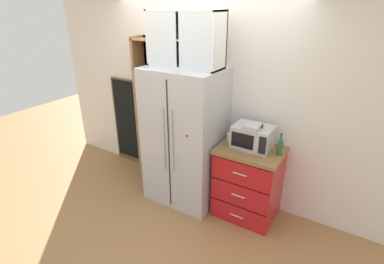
# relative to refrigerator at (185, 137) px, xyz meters

# --- Properties ---
(ground_plane) EXTENTS (10.66, 10.66, 0.00)m
(ground_plane) POSITION_rel_refrigerator_xyz_m (-0.00, 0.01, -0.88)
(ground_plane) COLOR #9E7042
(wall_back_cream) EXTENTS (4.96, 0.10, 2.55)m
(wall_back_cream) POSITION_rel_refrigerator_xyz_m (-0.00, 0.41, 0.39)
(wall_back_cream) COLOR silver
(wall_back_cream) RESTS_ON ground
(refrigerator) EXTENTS (0.91, 0.73, 1.76)m
(refrigerator) POSITION_rel_refrigerator_xyz_m (0.00, 0.00, 0.00)
(refrigerator) COLOR #B7BABF
(refrigerator) RESTS_ON ground
(pantry_shelf_column) EXTENTS (0.49, 0.28, 2.04)m
(pantry_shelf_column) POSITION_rel_refrigerator_xyz_m (-0.72, 0.30, 0.15)
(pantry_shelf_column) COLOR brown
(pantry_shelf_column) RESTS_ON ground
(counter_cabinet) EXTENTS (0.74, 0.60, 0.91)m
(counter_cabinet) POSITION_rel_refrigerator_xyz_m (0.85, 0.07, -0.43)
(counter_cabinet) COLOR red
(counter_cabinet) RESTS_ON ground
(microwave) EXTENTS (0.44, 0.33, 0.26)m
(microwave) POSITION_rel_refrigerator_xyz_m (0.84, 0.12, 0.16)
(microwave) COLOR #B7BABF
(microwave) RESTS_ON counter_cabinet
(coffee_maker) EXTENTS (0.17, 0.20, 0.31)m
(coffee_maker) POSITION_rel_refrigerator_xyz_m (0.85, 0.08, 0.18)
(coffee_maker) COLOR #B7B7BC
(coffee_maker) RESTS_ON counter_cabinet
(mug_cream) EXTENTS (0.12, 0.08, 0.10)m
(mug_cream) POSITION_rel_refrigerator_xyz_m (0.56, 0.14, 0.07)
(mug_cream) COLOR silver
(mug_cream) RESTS_ON counter_cabinet
(bottle_green) EXTENTS (0.06, 0.06, 0.26)m
(bottle_green) POSITION_rel_refrigerator_xyz_m (1.16, 0.10, 0.14)
(bottle_green) COLOR #285B33
(bottle_green) RESTS_ON counter_cabinet
(upper_cabinet) EXTENTS (0.87, 0.32, 0.61)m
(upper_cabinet) POSITION_rel_refrigerator_xyz_m (-0.00, 0.05, 1.19)
(upper_cabinet) COLOR silver
(upper_cabinet) RESTS_ON refrigerator
(chalkboard_menu) EXTENTS (0.60, 0.04, 1.39)m
(chalkboard_menu) POSITION_rel_refrigerator_xyz_m (-1.28, 0.33, -0.18)
(chalkboard_menu) COLOR brown
(chalkboard_menu) RESTS_ON ground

